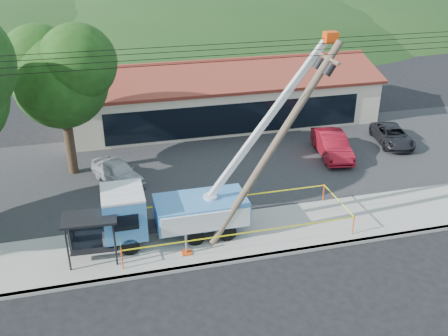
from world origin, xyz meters
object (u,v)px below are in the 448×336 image
car_red (331,157)px  car_dark (391,145)px  leaning_pole (279,138)px  utility_truck (173,208)px  car_silver (119,184)px  bus_shelter (91,227)px

car_red → car_dark: bearing=18.3°
leaning_pole → car_dark: leaning_pole is taller
utility_truck → leaning_pole: bearing=-13.3°
utility_truck → car_dark: utility_truck is taller
car_dark → leaning_pole: bearing=-132.2°
leaning_pole → car_dark: bearing=36.7°
car_silver → car_red: (13.48, 0.31, 0.00)m
car_red → car_dark: (4.84, 0.83, 0.00)m
utility_truck → car_silver: utility_truck is taller
car_dark → car_silver: bearing=-165.4°
utility_truck → bus_shelter: (-3.69, -0.92, 0.14)m
utility_truck → car_dark: 17.86m
utility_truck → bus_shelter: size_ratio=4.49×
car_red → bus_shelter: bearing=-144.6°
bus_shelter → car_dark: size_ratio=0.55×
car_silver → car_red: size_ratio=0.84×
leaning_pole → car_red: bearing=49.3°
car_silver → utility_truck: bearing=-99.5°
utility_truck → car_silver: bearing=109.1°
car_silver → car_red: 13.49m
bus_shelter → car_silver: (1.51, 7.26, -1.76)m
leaning_pole → car_silver: (-6.83, 7.43, -5.10)m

